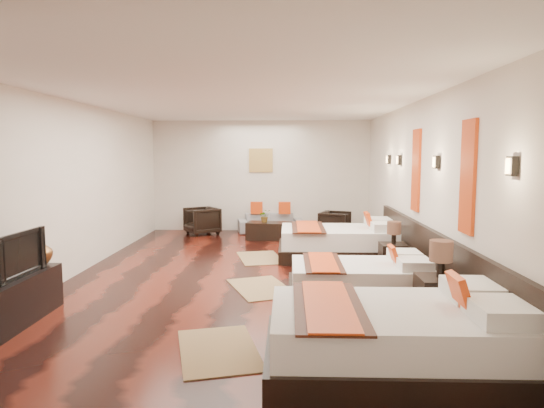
{
  "coord_description": "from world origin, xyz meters",
  "views": [
    {
      "loc": [
        0.69,
        -7.38,
        1.96
      ],
      "look_at": [
        0.41,
        0.79,
        1.1
      ],
      "focal_mm": 31.5,
      "sensor_mm": 36.0,
      "label": 1
    }
  ],
  "objects_px": {
    "tv_console": "(3,305)",
    "nightstand_a": "(440,295)",
    "tv": "(15,254)",
    "sofa": "(271,223)",
    "table_plant": "(265,216)",
    "coffee_table": "(269,231)",
    "bed_near": "(399,337)",
    "nightstand_b": "(393,254)",
    "figurine": "(37,250)",
    "armchair_left": "(202,221)",
    "bed_far": "(341,242)",
    "armchair_right": "(335,224)",
    "bed_mid": "(361,280)"
  },
  "relations": [
    {
      "from": "tv_console",
      "to": "nightstand_a",
      "type": "bearing_deg",
      "value": 3.91
    },
    {
      "from": "tv",
      "to": "nightstand_a",
      "type": "bearing_deg",
      "value": -86.67
    },
    {
      "from": "tv_console",
      "to": "tv",
      "type": "bearing_deg",
      "value": 75.62
    },
    {
      "from": "sofa",
      "to": "table_plant",
      "type": "height_order",
      "value": "table_plant"
    },
    {
      "from": "nightstand_a",
      "to": "coffee_table",
      "type": "distance_m",
      "value": 5.82
    },
    {
      "from": "bed_near",
      "to": "nightstand_b",
      "type": "relative_size",
      "value": 2.76
    },
    {
      "from": "nightstand_a",
      "to": "figurine",
      "type": "xyz_separation_m",
      "value": [
        -4.94,
        0.44,
        0.4
      ]
    },
    {
      "from": "armchair_left",
      "to": "coffee_table",
      "type": "relative_size",
      "value": 0.74
    },
    {
      "from": "bed_far",
      "to": "tv",
      "type": "bearing_deg",
      "value": -138.68
    },
    {
      "from": "nightstand_b",
      "to": "tv_console",
      "type": "relative_size",
      "value": 0.47
    },
    {
      "from": "sofa",
      "to": "coffee_table",
      "type": "distance_m",
      "value": 1.01
    },
    {
      "from": "tv_console",
      "to": "figurine",
      "type": "relative_size",
      "value": 4.81
    },
    {
      "from": "tv",
      "to": "armchair_left",
      "type": "xyz_separation_m",
      "value": [
        1.04,
        6.16,
        -0.48
      ]
    },
    {
      "from": "table_plant",
      "to": "sofa",
      "type": "bearing_deg",
      "value": 84.68
    },
    {
      "from": "figurine",
      "to": "armchair_left",
      "type": "relative_size",
      "value": 0.51
    },
    {
      "from": "tv_console",
      "to": "table_plant",
      "type": "height_order",
      "value": "table_plant"
    },
    {
      "from": "bed_near",
      "to": "table_plant",
      "type": "bearing_deg",
      "value": 103.1
    },
    {
      "from": "bed_far",
      "to": "armchair_right",
      "type": "bearing_deg",
      "value": 87.27
    },
    {
      "from": "bed_near",
      "to": "nightstand_b",
      "type": "bearing_deg",
      "value": 78.47
    },
    {
      "from": "nightstand_a",
      "to": "armchair_left",
      "type": "bearing_deg",
      "value": 122.62
    },
    {
      "from": "armchair_left",
      "to": "bed_near",
      "type": "bearing_deg",
      "value": -9.74
    },
    {
      "from": "bed_far",
      "to": "sofa",
      "type": "distance_m",
      "value": 3.24
    },
    {
      "from": "nightstand_a",
      "to": "coffee_table",
      "type": "height_order",
      "value": "nightstand_a"
    },
    {
      "from": "tv",
      "to": "bed_mid",
      "type": "bearing_deg",
      "value": -73.52
    },
    {
      "from": "nightstand_a",
      "to": "tv",
      "type": "xyz_separation_m",
      "value": [
        -4.89,
        -0.14,
        0.47
      ]
    },
    {
      "from": "nightstand_a",
      "to": "table_plant",
      "type": "height_order",
      "value": "nightstand_a"
    },
    {
      "from": "armchair_left",
      "to": "coffee_table",
      "type": "bearing_deg",
      "value": 36.37
    },
    {
      "from": "bed_far",
      "to": "tv_console",
      "type": "relative_size",
      "value": 1.27
    },
    {
      "from": "bed_mid",
      "to": "figurine",
      "type": "height_order",
      "value": "figurine"
    },
    {
      "from": "coffee_table",
      "to": "sofa",
      "type": "bearing_deg",
      "value": 90.0
    },
    {
      "from": "tv_console",
      "to": "armchair_right",
      "type": "relative_size",
      "value": 2.69
    },
    {
      "from": "bed_far",
      "to": "armchair_left",
      "type": "height_order",
      "value": "bed_far"
    },
    {
      "from": "bed_near",
      "to": "tv",
      "type": "xyz_separation_m",
      "value": [
        -4.15,
        1.08,
        0.51
      ]
    },
    {
      "from": "bed_mid",
      "to": "table_plant",
      "type": "relative_size",
      "value": 6.59
    },
    {
      "from": "bed_mid",
      "to": "armchair_left",
      "type": "distance_m",
      "value": 5.94
    },
    {
      "from": "table_plant",
      "to": "figurine",
      "type": "bearing_deg",
      "value": -118.29
    },
    {
      "from": "bed_far",
      "to": "sofa",
      "type": "xyz_separation_m",
      "value": [
        -1.44,
        2.9,
        -0.07
      ]
    },
    {
      "from": "bed_near",
      "to": "armchair_right",
      "type": "relative_size",
      "value": 3.51
    },
    {
      "from": "bed_near",
      "to": "sofa",
      "type": "bearing_deg",
      "value": 100.72
    },
    {
      "from": "bed_near",
      "to": "tv_console",
      "type": "xyz_separation_m",
      "value": [
        -4.2,
        0.89,
        -0.03
      ]
    },
    {
      "from": "sofa",
      "to": "tv_console",
      "type": "bearing_deg",
      "value": -123.25
    },
    {
      "from": "tv_console",
      "to": "coffee_table",
      "type": "xyz_separation_m",
      "value": [
        2.76,
        5.73,
        -0.08
      ]
    },
    {
      "from": "sofa",
      "to": "armchair_left",
      "type": "relative_size",
      "value": 2.18
    },
    {
      "from": "bed_mid",
      "to": "tv_console",
      "type": "height_order",
      "value": "bed_mid"
    },
    {
      "from": "bed_mid",
      "to": "tv_console",
      "type": "distance_m",
      "value": 4.39
    },
    {
      "from": "nightstand_b",
      "to": "table_plant",
      "type": "bearing_deg",
      "value": 127.67
    },
    {
      "from": "tv",
      "to": "table_plant",
      "type": "bearing_deg",
      "value": -23.63
    },
    {
      "from": "nightstand_b",
      "to": "sofa",
      "type": "xyz_separation_m",
      "value": [
        -2.19,
        3.97,
        -0.06
      ]
    },
    {
      "from": "bed_near",
      "to": "table_plant",
      "type": "xyz_separation_m",
      "value": [
        -1.54,
        6.61,
        0.24
      ]
    },
    {
      "from": "tv_console",
      "to": "bed_near",
      "type": "bearing_deg",
      "value": -11.94
    }
  ]
}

